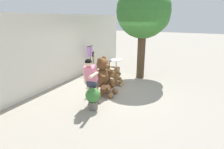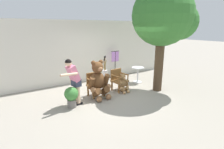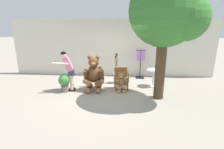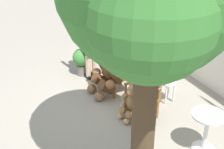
# 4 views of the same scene
# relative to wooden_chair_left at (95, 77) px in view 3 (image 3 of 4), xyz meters

# --- Properties ---
(ground_plane) EXTENTS (60.00, 60.00, 0.00)m
(ground_plane) POSITION_rel_wooden_chair_left_xyz_m (0.54, -0.42, -0.46)
(ground_plane) COLOR gray
(back_wall) EXTENTS (10.00, 0.16, 2.80)m
(back_wall) POSITION_rel_wooden_chair_left_xyz_m (0.54, 1.98, 0.94)
(back_wall) COLOR silver
(back_wall) RESTS_ON ground
(wooden_chair_left) EXTENTS (0.59, 0.55, 0.86)m
(wooden_chair_left) POSITION_rel_wooden_chair_left_xyz_m (0.00, 0.00, 0.00)
(wooden_chair_left) COLOR brown
(wooden_chair_left) RESTS_ON ground
(wooden_chair_right) EXTENTS (0.62, 0.59, 0.86)m
(wooden_chair_right) POSITION_rel_wooden_chair_left_xyz_m (1.06, -0.00, 0.00)
(wooden_chair_right) COLOR brown
(wooden_chair_right) RESTS_ON ground
(teddy_bear_large) EXTENTS (0.83, 0.80, 1.38)m
(teddy_bear_large) POSITION_rel_wooden_chair_left_xyz_m (0.01, -0.26, 0.21)
(teddy_bear_large) COLOR brown
(teddy_bear_large) RESTS_ON ground
(teddy_bear_small) EXTENTS (0.47, 0.46, 0.76)m
(teddy_bear_small) POSITION_rel_wooden_chair_left_xyz_m (1.08, -0.28, -0.09)
(teddy_bear_small) COLOR olive
(teddy_bear_small) RESTS_ON ground
(person_visitor) EXTENTS (0.73, 0.57, 1.55)m
(person_visitor) POSITION_rel_wooden_chair_left_xyz_m (-0.95, -0.37, 0.46)
(person_visitor) COLOR black
(person_visitor) RESTS_ON ground
(white_stool) EXTENTS (0.34, 0.34, 0.46)m
(white_stool) POSITION_rel_wooden_chair_left_xyz_m (0.83, 0.71, -0.11)
(white_stool) COLOR white
(white_stool) RESTS_ON ground
(brush_bucket) EXTENTS (0.22, 0.22, 0.88)m
(brush_bucket) POSITION_rel_wooden_chair_left_xyz_m (0.83, 0.71, 0.20)
(brush_bucket) COLOR white
(brush_bucket) RESTS_ON white_stool
(round_side_table) EXTENTS (0.56, 0.56, 0.72)m
(round_side_table) POSITION_rel_wooden_chair_left_xyz_m (2.40, 0.40, -0.01)
(round_side_table) COLOR silver
(round_side_table) RESTS_ON ground
(patio_tree) EXTENTS (2.37, 2.26, 4.05)m
(patio_tree) POSITION_rel_wooden_chair_left_xyz_m (2.50, -0.89, 2.38)
(patio_tree) COLOR #473523
(patio_tree) RESTS_ON ground
(potted_plant) EXTENTS (0.44, 0.44, 0.68)m
(potted_plant) POSITION_rel_wooden_chair_left_xyz_m (-1.10, -0.50, -0.07)
(potted_plant) COLOR slate
(potted_plant) RESTS_ON ground
(clothing_display_stand) EXTENTS (0.44, 0.40, 1.36)m
(clothing_display_stand) POSITION_rel_wooden_chair_left_xyz_m (1.94, 1.59, 0.26)
(clothing_display_stand) COLOR black
(clothing_display_stand) RESTS_ON ground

